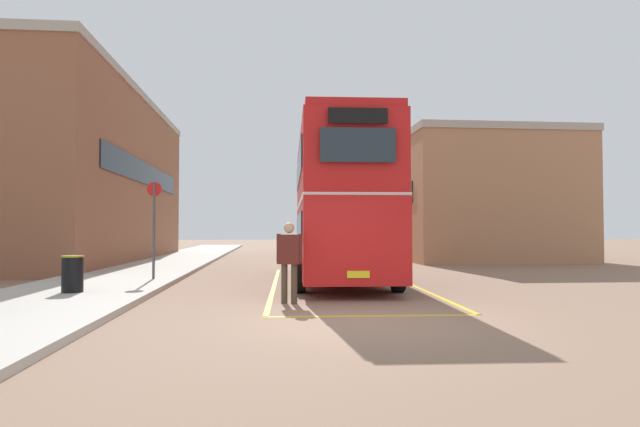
{
  "coord_description": "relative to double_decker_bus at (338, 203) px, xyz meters",
  "views": [
    {
      "loc": [
        -1.61,
        -9.46,
        1.64
      ],
      "look_at": [
        0.09,
        8.75,
        2.21
      ],
      "focal_mm": 29.88,
      "sensor_mm": 36.0,
      "label": 1
    }
  ],
  "objects": [
    {
      "name": "depot_building_right",
      "position": [
        9.38,
        14.8,
        0.91
      ],
      "size": [
        9.02,
        15.21,
        6.84
      ],
      "color": "#AD7A56",
      "rests_on": "ground"
    },
    {
      "name": "ground_plane",
      "position": [
        -0.57,
        6.87,
        -2.51
      ],
      "size": [
        135.6,
        135.6,
        0.0
      ],
      "primitive_type": "plane",
      "color": "#846651"
    },
    {
      "name": "pedestrian_boarding",
      "position": [
        -1.76,
        -5.06,
        -1.45
      ],
      "size": [
        0.57,
        0.39,
        1.81
      ],
      "color": "#473828",
      "rests_on": "ground"
    },
    {
      "name": "litter_bin",
      "position": [
        -6.95,
        -3.6,
        -1.93
      ],
      "size": [
        0.53,
        0.53,
        0.89
      ],
      "color": "black",
      "rests_on": "sidewalk_left"
    },
    {
      "name": "sidewalk_left",
      "position": [
        -7.07,
        9.27,
        -2.44
      ],
      "size": [
        4.0,
        57.6,
        0.14
      ],
      "primitive_type": "cube",
      "color": "#B2ADA3",
      "rests_on": "ground"
    },
    {
      "name": "bay_marking_yellow",
      "position": [
        -0.03,
        -1.89,
        -2.51
      ],
      "size": [
        4.66,
        12.1,
        0.01
      ],
      "color": "gold",
      "rests_on": "ground"
    },
    {
      "name": "brick_building_left",
      "position": [
        -12.1,
        11.43,
        1.83
      ],
      "size": [
        6.99,
        20.18,
        8.68
      ],
      "color": "brown",
      "rests_on": "ground"
    },
    {
      "name": "single_deck_bus",
      "position": [
        3.35,
        19.05,
        -0.87
      ],
      "size": [
        2.9,
        9.72,
        3.02
      ],
      "color": "black",
      "rests_on": "ground"
    },
    {
      "name": "double_decker_bus",
      "position": [
        0.0,
        0.0,
        0.0
      ],
      "size": [
        3.13,
        10.04,
        4.75
      ],
      "color": "black",
      "rests_on": "ground"
    },
    {
      "name": "bus_stop_sign",
      "position": [
        -5.76,
        -0.18,
        -0.59
      ],
      "size": [
        0.44,
        0.1,
        2.99
      ],
      "color": "#4C4C51",
      "rests_on": "sidewalk_left"
    }
  ]
}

